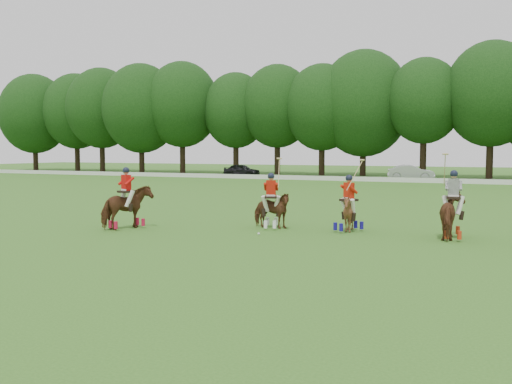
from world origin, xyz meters
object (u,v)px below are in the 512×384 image
at_px(car_mid, 411,172).
at_px(polo_red_c, 349,212).
at_px(polo_red_a, 127,207).
at_px(polo_ball, 259,234).
at_px(polo_stripe_a, 453,214).
at_px(polo_red_b, 271,209).
at_px(car_left, 242,170).

height_order(car_mid, polo_red_c, polo_red_c).
height_order(polo_red_a, polo_ball, polo_red_a).
distance_m(polo_red_a, polo_stripe_a, 11.87).
relative_size(polo_red_b, polo_stripe_a, 0.93).
relative_size(car_left, polo_red_b, 1.54).
bearing_deg(polo_red_c, polo_ball, -141.93).
distance_m(polo_red_b, polo_ball, 1.90).
bearing_deg(polo_stripe_a, car_mid, 101.18).
bearing_deg(polo_stripe_a, polo_red_a, -167.50).
xyz_separation_m(polo_red_c, polo_stripe_a, (3.66, -0.17, 0.11)).
bearing_deg(car_left, polo_red_b, -155.09).
height_order(car_left, polo_stripe_a, polo_stripe_a).
xyz_separation_m(car_left, polo_stripe_a, (26.25, -37.95, 0.14)).
relative_size(car_mid, polo_red_a, 1.94).
relative_size(car_left, polo_stripe_a, 1.43).
bearing_deg(polo_ball, car_left, 116.52).
bearing_deg(polo_stripe_a, polo_red_c, 177.33).
height_order(polo_red_b, polo_stripe_a, polo_stripe_a).
relative_size(polo_red_b, polo_ball, 29.70).
relative_size(car_left, polo_red_a, 1.75).
distance_m(car_left, polo_ball, 44.58).
bearing_deg(polo_ball, polo_red_b, 98.69).
distance_m(polo_red_a, polo_red_b, 5.52).
relative_size(polo_red_a, polo_ball, 26.15).
relative_size(car_left, polo_ball, 45.72).
xyz_separation_m(car_left, car_mid, (18.75, 0.00, 0.05)).
relative_size(car_mid, polo_ball, 50.74).
bearing_deg(polo_red_b, car_left, 117.24).
bearing_deg(polo_red_b, polo_stripe_a, 1.60).
bearing_deg(polo_red_a, polo_stripe_a, 12.50).
bearing_deg(polo_red_a, polo_ball, 6.90).
relative_size(polo_red_c, polo_ball, 29.32).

